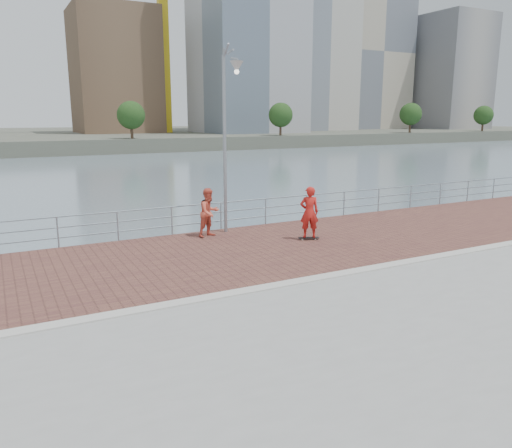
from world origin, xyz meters
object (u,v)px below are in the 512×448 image
guardrail (197,215)px  skateboarder (309,212)px  bystander (209,213)px  street_lamp (230,108)px

guardrail → skateboarder: size_ratio=20.58×
skateboarder → bystander: size_ratio=1.03×
street_lamp → skateboarder: bearing=-44.4°
skateboarder → bystander: bearing=-12.5°
guardrail → skateboarder: (3.19, -3.12, 0.36)m
guardrail → street_lamp: size_ratio=5.81×
guardrail → street_lamp: bearing=-44.4°
bystander → skateboarder: bearing=-54.0°
street_lamp → skateboarder: 4.81m
guardrail → bystander: 0.98m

